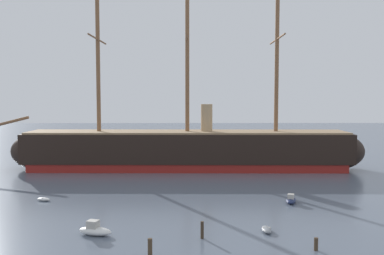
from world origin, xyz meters
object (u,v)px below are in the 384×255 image
motorboat_mid_right (291,200)px  dinghy_distant_centre (184,160)px  mooring_piling_left_pair (316,244)px  dinghy_far_left (32,166)px  dinghy_foreground_right (267,229)px  mooring_piling_right_pair (202,230)px  mooring_piling_nearest (150,247)px  tall_ship (187,149)px  motorboat_foreground_left (95,230)px  dinghy_mid_left (44,199)px

motorboat_mid_right → dinghy_distant_centre: size_ratio=1.64×
dinghy_distant_centre → mooring_piling_left_pair: mooring_piling_left_pair is taller
dinghy_far_left → dinghy_distant_centre: size_ratio=0.97×
dinghy_foreground_right → dinghy_distant_centre: 52.14m
mooring_piling_right_pair → mooring_piling_left_pair: bearing=-18.6°
motorboat_mid_right → mooring_piling_nearest: 26.29m
dinghy_foreground_right → motorboat_mid_right: 13.90m
mooring_piling_left_pair → mooring_piling_nearest: bearing=-175.6°
dinghy_foreground_right → dinghy_far_left: size_ratio=1.19×
tall_ship → dinghy_foreground_right: bearing=-77.9°
motorboat_foreground_left → mooring_piling_nearest: (6.32, -5.96, 0.25)m
dinghy_distant_centre → mooring_piling_right_pair: bearing=-87.4°
motorboat_foreground_left → mooring_piling_left_pair: (21.92, -4.75, 0.07)m
motorboat_foreground_left → mooring_piling_left_pair: 22.42m
tall_ship → dinghy_far_left: 32.06m
dinghy_mid_left → dinghy_distant_centre: size_ratio=1.03×
motorboat_mid_right → mooring_piling_left_pair: 18.51m
dinghy_mid_left → mooring_piling_right_pair: bearing=-36.9°
tall_ship → motorboat_mid_right: size_ratio=23.19×
mooring_piling_right_pair → motorboat_foreground_left: bearing=174.2°
dinghy_distant_centre → mooring_piling_left_pair: size_ratio=1.63×
dinghy_foreground_right → dinghy_distant_centre: dinghy_foreground_right is taller
motorboat_mid_right → dinghy_distant_centre: motorboat_mid_right is taller
tall_ship → motorboat_mid_right: 31.36m
tall_ship → mooring_piling_left_pair: tall_ship is taller
dinghy_distant_centre → mooring_piling_nearest: size_ratio=1.26×
tall_ship → dinghy_mid_left: tall_ship is taller
motorboat_foreground_left → dinghy_far_left: size_ratio=2.04×
motorboat_foreground_left → motorboat_mid_right: size_ratio=1.21×
tall_ship → motorboat_mid_right: (14.27, -27.70, -3.57)m
motorboat_foreground_left → dinghy_far_left: 49.09m
motorboat_foreground_left → mooring_piling_right_pair: size_ratio=2.25×
mooring_piling_left_pair → dinghy_distant_centre: bearing=103.0°
dinghy_distant_centre → dinghy_foreground_right: bearing=-79.6°
motorboat_foreground_left → mooring_piling_left_pair: motorboat_foreground_left is taller
tall_ship → motorboat_foreground_left: bearing=-103.0°
motorboat_foreground_left → motorboat_mid_right: bearing=29.8°
motorboat_mid_right → motorboat_foreground_left: bearing=-150.2°
dinghy_mid_left → motorboat_foreground_left: bearing=-55.5°
dinghy_foreground_right → motorboat_mid_right: bearing=66.3°
dinghy_distant_centre → dinghy_mid_left: bearing=-117.4°
tall_ship → motorboat_foreground_left: 42.59m
dinghy_foreground_right → dinghy_far_left: (-40.43, 42.85, -0.06)m
motorboat_foreground_left → dinghy_foreground_right: (18.23, 0.93, -0.27)m
dinghy_far_left → motorboat_foreground_left: bearing=-63.1°
dinghy_mid_left → motorboat_mid_right: 34.25m
mooring_piling_right_pair → tall_ship: bearing=92.3°
tall_ship → dinghy_mid_left: bearing=-127.2°
dinghy_far_left → mooring_piling_right_pair: 56.01m
tall_ship → mooring_piling_nearest: bearing=-93.9°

